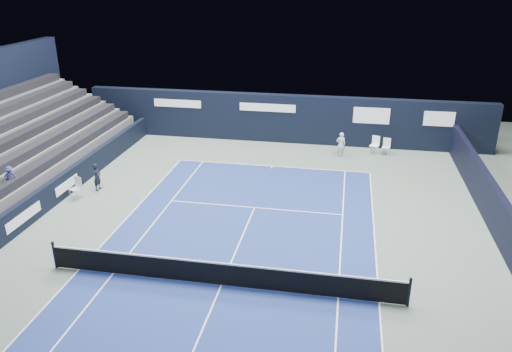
{
  "coord_description": "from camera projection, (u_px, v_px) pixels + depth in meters",
  "views": [
    {
      "loc": [
        3.93,
        -14.43,
        10.36
      ],
      "look_at": [
        -0.07,
        7.18,
        1.3
      ],
      "focal_mm": 35.0,
      "sensor_mm": 36.0,
      "label": 1
    }
  ],
  "objects": [
    {
      "name": "tennis_player",
      "position": [
        341.0,
        144.0,
        29.82
      ],
      "size": [
        0.59,
        0.82,
        1.49
      ],
      "color": "silver",
      "rests_on": "ground"
    },
    {
      "name": "enclosure_wall_right",
      "position": [
        497.0,
        213.0,
        21.07
      ],
      "size": [
        0.3,
        22.0,
        1.8
      ],
      "primitive_type": "cube",
      "color": "black",
      "rests_on": "ground"
    },
    {
      "name": "court_surface",
      "position": [
        221.0,
        285.0,
        17.73
      ],
      "size": [
        10.97,
        23.77,
        0.01
      ],
      "primitive_type": "cube",
      "color": "navy",
      "rests_on": "ground"
    },
    {
      "name": "folding_chair_back_b",
      "position": [
        386.0,
        145.0,
        30.18
      ],
      "size": [
        0.53,
        0.52,
        1.02
      ],
      "rotation": [
        0.0,
        0.0,
        -0.2
      ],
      "color": "silver",
      "rests_on": "ground"
    },
    {
      "name": "folding_chair_back_a",
      "position": [
        375.0,
        144.0,
        30.37
      ],
      "size": [
        0.62,
        0.61,
        1.09
      ],
      "rotation": [
        0.0,
        0.0,
        -0.39
      ],
      "color": "white",
      "rests_on": "ground"
    },
    {
      "name": "line_judge_chair",
      "position": [
        77.0,
        186.0,
        24.37
      ],
      "size": [
        0.61,
        0.6,
        1.08
      ],
      "rotation": [
        0.0,
        0.0,
        -0.38
      ],
      "color": "silver",
      "rests_on": "ground"
    },
    {
      "name": "spectator_stand",
      "position": [
        3.0,
        148.0,
        25.58
      ],
      "size": [
        6.0,
        18.0,
        6.4
      ],
      "color": "#4B4B4D",
      "rests_on": "ground"
    },
    {
      "name": "tennis_net",
      "position": [
        221.0,
        273.0,
        17.54
      ],
      "size": [
        12.9,
        0.1,
        1.1
      ],
      "color": "black",
      "rests_on": "ground"
    },
    {
      "name": "court_markings",
      "position": [
        221.0,
        285.0,
        17.73
      ],
      "size": [
        11.03,
        23.83,
        0.0
      ],
      "color": "white",
      "rests_on": "court_surface"
    },
    {
      "name": "back_sponsor_wall",
      "position": [
        284.0,
        118.0,
        32.14
      ],
      "size": [
        26.0,
        0.63,
        3.1
      ],
      "color": "black",
      "rests_on": "ground"
    },
    {
      "name": "side_barrier_left",
      "position": [
        64.0,
        185.0,
        24.53
      ],
      "size": [
        0.33,
        22.0,
        1.2
      ],
      "color": "black",
      "rests_on": "ground"
    },
    {
      "name": "ground",
      "position": [
        234.0,
        256.0,
        19.55
      ],
      "size": [
        48.0,
        48.0,
        0.0
      ],
      "primitive_type": "plane",
      "color": "#57685E",
      "rests_on": "ground"
    },
    {
      "name": "line_judge",
      "position": [
        97.0,
        177.0,
        25.22
      ],
      "size": [
        0.38,
        0.55,
        1.42
      ],
      "primitive_type": "imported",
      "rotation": [
        0.0,
        0.0,
        1.49
      ],
      "color": "black",
      "rests_on": "ground"
    }
  ]
}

